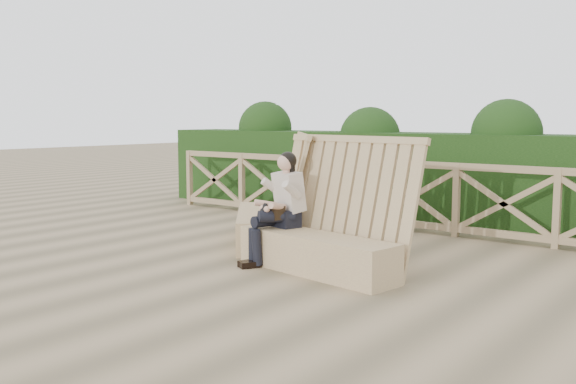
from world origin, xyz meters
The scene contains 5 objects.
ground centered at (0.00, 0.00, 0.00)m, with size 60.00×60.00×0.00m, color brown.
bench centered at (-0.41, 0.94, 0.39)m, with size 3.66×2.44×1.58m.
woman centered at (-0.22, 0.52, 0.73)m, with size 0.54×0.84×1.36m.
guardrail centered at (0.00, 3.50, 0.55)m, with size 10.10×0.09×1.10m.
hedge centered at (0.00, 4.70, 0.75)m, with size 12.00×1.20×1.50m, color black.
Camera 1 is at (4.59, -5.43, 1.76)m, focal length 40.00 mm.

